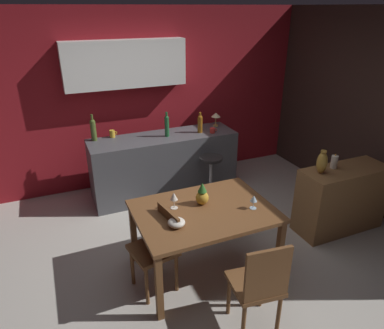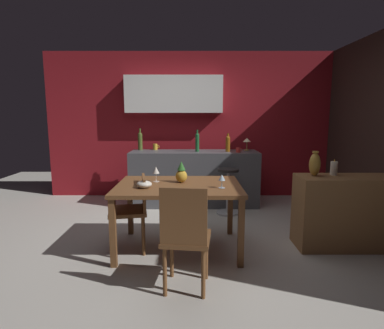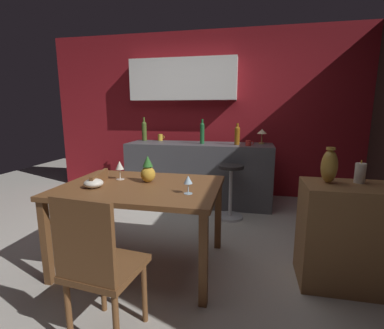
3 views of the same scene
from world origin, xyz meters
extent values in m
plane|color=#B7B2A8|center=(0.00, 0.00, 0.00)|extent=(9.00, 9.00, 0.00)
cube|color=maroon|center=(0.00, 2.10, 1.30)|extent=(5.20, 0.10, 2.60)
cube|color=white|center=(-0.30, 1.98, 1.85)|extent=(1.70, 0.32, 0.64)
cube|color=brown|center=(-0.13, -0.32, 0.72)|extent=(1.36, 0.98, 0.04)
cube|color=brown|center=(-0.76, 0.12, 0.35)|extent=(0.06, 0.06, 0.70)
cube|color=brown|center=(0.50, 0.12, 0.35)|extent=(0.06, 0.06, 0.70)
cube|color=brown|center=(-0.76, -0.76, 0.35)|extent=(0.06, 0.06, 0.70)
cube|color=brown|center=(0.50, -0.76, 0.35)|extent=(0.06, 0.06, 0.70)
cube|color=#4C4C51|center=(0.06, 1.46, 0.45)|extent=(2.10, 0.60, 0.90)
cube|color=olive|center=(1.76, -0.27, 0.41)|extent=(1.10, 0.44, 0.82)
cube|color=brown|center=(-0.69, -0.37, 0.45)|extent=(0.46, 0.46, 0.04)
cube|color=brown|center=(-0.51, -0.34, 0.64)|extent=(0.10, 0.38, 0.38)
cylinder|color=brown|center=(-0.81, -0.55, 0.22)|extent=(0.04, 0.04, 0.43)
cylinder|color=brown|center=(-0.87, -0.24, 0.22)|extent=(0.04, 0.04, 0.43)
cylinder|color=brown|center=(-0.50, -0.50, 0.22)|extent=(0.04, 0.04, 0.43)
cylinder|color=brown|center=(-0.56, -0.18, 0.22)|extent=(0.04, 0.04, 0.43)
cube|color=brown|center=(-0.03, -1.13, 0.45)|extent=(0.44, 0.44, 0.04)
cube|color=brown|center=(-0.05, -1.31, 0.69)|extent=(0.38, 0.07, 0.49)
cylinder|color=brown|center=(-0.17, -0.95, 0.21)|extent=(0.04, 0.04, 0.43)
cylinder|color=brown|center=(0.15, -0.99, 0.21)|extent=(0.04, 0.04, 0.43)
cylinder|color=brown|center=(-0.21, -1.27, 0.21)|extent=(0.04, 0.04, 0.43)
cylinder|color=brown|center=(0.11, -1.30, 0.21)|extent=(0.04, 0.04, 0.43)
cylinder|color=#262323|center=(0.56, 0.94, 0.68)|extent=(0.32, 0.32, 0.04)
cylinder|color=silver|center=(0.56, 0.94, 0.34)|extent=(0.04, 0.04, 0.66)
cylinder|color=silver|center=(0.56, 0.94, 0.01)|extent=(0.34, 0.34, 0.03)
cylinder|color=silver|center=(0.33, -0.49, 0.74)|extent=(0.07, 0.07, 0.00)
cylinder|color=silver|center=(0.33, -0.49, 0.78)|extent=(0.01, 0.01, 0.08)
cone|color=silver|center=(0.33, -0.49, 0.85)|extent=(0.07, 0.07, 0.06)
cylinder|color=silver|center=(-0.39, -0.17, 0.74)|extent=(0.07, 0.07, 0.00)
cylinder|color=silver|center=(-0.39, -0.17, 0.79)|extent=(0.01, 0.01, 0.09)
cone|color=silver|center=(-0.39, -0.17, 0.88)|extent=(0.08, 0.08, 0.08)
ellipsoid|color=gold|center=(-0.10, -0.21, 0.81)|extent=(0.13, 0.13, 0.14)
cone|color=#2D6B28|center=(-0.10, -0.21, 0.93)|extent=(0.09, 0.09, 0.10)
ellipsoid|color=beige|center=(-0.48, -0.48, 0.78)|extent=(0.16, 0.16, 0.07)
cylinder|color=#8C5114|center=(0.60, 1.41, 1.01)|extent=(0.07, 0.07, 0.22)
sphere|color=#8C5114|center=(0.60, 1.41, 1.12)|extent=(0.07, 0.07, 0.07)
cylinder|color=#8C5114|center=(0.60, 1.41, 1.17)|extent=(0.03, 0.03, 0.06)
cylinder|color=#1E592D|center=(0.10, 1.43, 1.03)|extent=(0.06, 0.06, 0.27)
sphere|color=#1E592D|center=(0.10, 1.43, 1.17)|extent=(0.06, 0.06, 0.06)
cylinder|color=#1E592D|center=(0.10, 1.43, 1.22)|extent=(0.03, 0.03, 0.06)
cylinder|color=#475623|center=(-0.87, 1.67, 1.03)|extent=(0.08, 0.08, 0.26)
sphere|color=#475623|center=(-0.87, 1.67, 1.16)|extent=(0.08, 0.08, 0.08)
cylinder|color=#475623|center=(-0.87, 1.67, 1.23)|extent=(0.03, 0.03, 0.08)
cylinder|color=red|center=(0.76, 1.32, 0.94)|extent=(0.07, 0.07, 0.08)
torus|color=red|center=(0.81, 1.32, 0.94)|extent=(0.05, 0.01, 0.05)
cylinder|color=gold|center=(-0.61, 1.70, 0.95)|extent=(0.07, 0.07, 0.10)
torus|color=gold|center=(-0.57, 1.70, 0.96)|extent=(0.05, 0.01, 0.05)
cylinder|color=#A58447|center=(0.94, 1.58, 0.91)|extent=(0.08, 0.08, 0.02)
cylinder|color=#A58447|center=(0.94, 1.58, 0.98)|extent=(0.02, 0.02, 0.13)
cone|color=beige|center=(0.94, 1.58, 1.08)|extent=(0.14, 0.14, 0.06)
cylinder|color=white|center=(1.63, -0.18, 0.90)|extent=(0.08, 0.08, 0.15)
ellipsoid|color=yellow|center=(1.63, -0.18, 0.99)|extent=(0.01, 0.01, 0.03)
ellipsoid|color=#B78C38|center=(1.39, -0.23, 0.95)|extent=(0.12, 0.12, 0.26)
cylinder|color=#B78C38|center=(1.39, -0.23, 1.09)|extent=(0.07, 0.07, 0.02)
camera|label=1|loc=(-1.41, -3.01, 2.58)|focal=32.82mm
camera|label=2|loc=(0.02, -3.70, 1.50)|focal=29.48mm
camera|label=3|loc=(0.79, -2.51, 1.38)|focal=26.11mm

